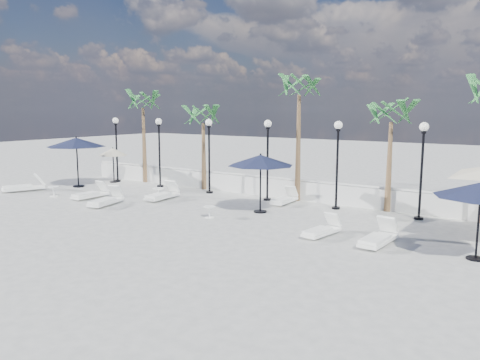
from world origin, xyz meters
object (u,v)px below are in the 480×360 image
Objects in this scene: lounger_1 at (106,200)px; parasol_navy_mid at (261,161)px; lounger_0 at (24,186)px; parasol_navy_left at (76,143)px; lounger_2 at (90,194)px; lounger_4 at (163,194)px; parasol_cream_small at (113,152)px; lounger_6 at (322,230)px; lounger_5 at (378,238)px; lounger_3 at (284,199)px.

parasol_navy_mid is (6.54, 2.72, 1.96)m from lounger_1.
lounger_0 is 0.69× the size of parasol_navy_left.
lounger_2 is 0.59× the size of parasol_navy_left.
lounger_4 is at bearing 50.63° from lounger_1.
parasol_cream_small is (-11.59, 2.12, -0.41)m from parasol_navy_mid.
lounger_0 is 1.22× the size of lounger_6.
parasol_navy_mid is (-3.73, 2.00, 1.99)m from lounger_6.
lounger_1 is 7.35m from parasol_navy_mid.
parasol_navy_left is 11.93m from parasol_navy_mid.
lounger_5 is 6.34m from parasol_navy_mid.
lounger_5 is at bearing -10.47° from lounger_1.
lounger_5 is at bearing -13.39° from parasol_cream_small.
parasol_cream_small is at bearing 122.33° from lounger_1.
parasol_cream_small reaches higher than lounger_6.
lounger_4 is 6.83m from parasol_cream_small.
parasol_navy_mid is at bearing 0.71° from parasol_navy_left.
parasol_navy_mid is at bearing -2.50° from lounger_4.
lounger_0 is 1.10× the size of lounger_5.
parasol_cream_small is at bearing 81.53° from parasol_navy_left.
lounger_1 reaches higher than lounger_3.
lounger_0 is 5.30m from parasol_cream_small.
parasol_navy_left is (-3.42, 1.88, 2.25)m from lounger_2.
lounger_2 is at bearing -170.68° from lounger_6.
parasol_cream_small is at bearing 153.57° from lounger_4.
lounger_3 is 5.58m from lounger_6.
parasol_navy_mid reaches higher than lounger_4.
lounger_2 is at bearing -156.01° from lounger_4.
parasol_navy_left is at bearing -98.47° from parasol_cream_small.
lounger_4 is 5.72m from parasol_navy_mid.
lounger_0 reaches higher than lounger_4.
parasol_navy_mid reaches higher than lounger_0.
lounger_0 reaches higher than lounger_5.
lounger_0 is 1.16× the size of lounger_2.
parasol_cream_small is (1.50, 4.85, 1.53)m from lounger_0.
lounger_1 is at bearing -19.00° from lounger_2.
lounger_5 is (5.69, -4.13, 0.02)m from lounger_3.
lounger_5 is 0.63× the size of parasol_navy_left.
lounger_3 is 11.69m from parasol_cream_small.
parasol_cream_small is at bearing 170.19° from lounger_5.
lounger_5 is at bearing -5.97° from parasol_navy_left.
lounger_0 reaches higher than lounger_3.
lounger_3 is at bearing 147.60° from lounger_5.
lounger_5 is 0.72× the size of parasol_navy_mid.
lounger_3 is (13.08, 4.87, -0.04)m from lounger_0.
lounger_0 is 1.22× the size of lounger_3.
lounger_0 is 16.83m from lounger_6.
lounger_6 is (-1.96, -0.01, -0.03)m from lounger_5.
parasol_navy_mid reaches higher than lounger_1.
lounger_5 reaches higher than lounger_3.
parasol_navy_mid is at bearing 164.28° from lounger_5.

